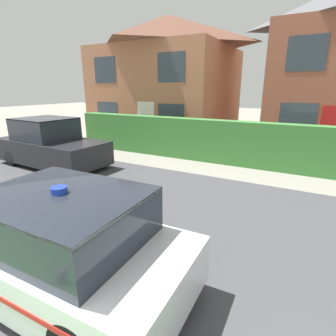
# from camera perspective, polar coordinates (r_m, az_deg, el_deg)

# --- Properties ---
(road_strip) EXTENTS (28.00, 6.92, 0.01)m
(road_strip) POSITION_cam_1_polar(r_m,az_deg,el_deg) (5.42, 2.73, -13.27)
(road_strip) COLOR #424247
(road_strip) RESTS_ON ground
(garden_hedge) EXTENTS (13.32, 0.54, 1.61)m
(garden_hedge) POSITION_cam_1_polar(r_m,az_deg,el_deg) (10.10, 11.41, 5.62)
(garden_hedge) COLOR #3D7F38
(garden_hedge) RESTS_ON ground
(police_car) EXTENTS (3.99, 1.88, 1.55)m
(police_car) POSITION_cam_1_polar(r_m,az_deg,el_deg) (4.01, -23.13, -14.69)
(police_car) COLOR black
(police_car) RESTS_ON road_strip
(neighbour_car_near) EXTENTS (4.29, 1.99, 1.71)m
(neighbour_car_near) POSITION_cam_1_polar(r_m,az_deg,el_deg) (10.42, -24.16, 4.68)
(neighbour_car_near) COLOR black
(neighbour_car_near) RESTS_ON road_strip
(house_left) EXTENTS (7.50, 6.94, 6.71)m
(house_left) POSITION_cam_1_polar(r_m,az_deg,el_deg) (16.58, 0.00, 19.32)
(house_left) COLOR #A86B4C
(house_left) RESTS_ON ground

